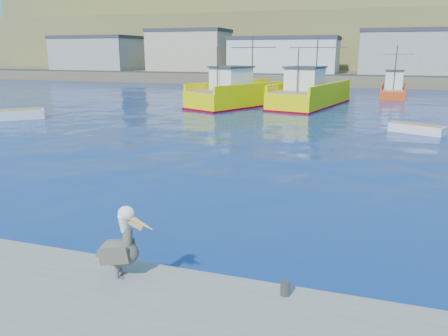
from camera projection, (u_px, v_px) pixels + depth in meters
name	position (u px, v px, depth m)	size (l,w,h in m)	color
ground	(205.00, 234.00, 12.95)	(260.00, 260.00, 0.00)	#08125F
dock_bollards	(176.00, 270.00, 9.47)	(36.20, 0.20, 0.30)	#4C4C4C
far_shore	(355.00, 36.00, 110.90)	(200.00, 81.00, 24.00)	brown
trawler_yellow_a	(242.00, 94.00, 43.13)	(9.34, 13.21, 6.69)	#F9E900
trawler_yellow_b	(310.00, 95.00, 42.78)	(7.05, 13.23, 6.68)	#F9E900
boat_orange	(393.00, 89.00, 50.67)	(3.72, 7.22, 5.92)	#D64313
skiff_left	(14.00, 115.00, 34.69)	(4.30, 4.14, 0.96)	silver
skiff_mid	(417.00, 129.00, 28.87)	(3.59, 2.54, 0.74)	silver
pelican	(121.00, 247.00, 9.35)	(1.32, 0.68, 1.63)	#595451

